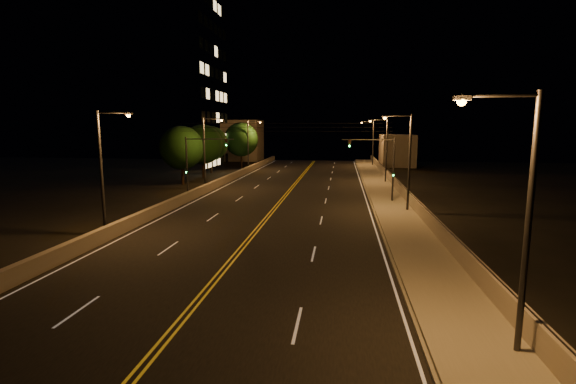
# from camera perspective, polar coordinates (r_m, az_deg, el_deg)

# --- Properties ---
(ground) EXTENTS (160.00, 160.00, 0.00)m
(ground) POSITION_cam_1_polar(r_m,az_deg,el_deg) (16.38, -16.07, -18.47)
(ground) COLOR black
(ground) RESTS_ON ground
(road) EXTENTS (18.00, 120.00, 0.02)m
(road) POSITION_cam_1_polar(r_m,az_deg,el_deg) (34.63, -2.86, -3.50)
(road) COLOR black
(road) RESTS_ON ground
(sidewalk) EXTENTS (3.60, 120.00, 0.30)m
(sidewalk) POSITION_cam_1_polar(r_m,az_deg,el_deg) (34.40, 15.17, -3.65)
(sidewalk) COLOR gray
(sidewalk) RESTS_ON ground
(curb) EXTENTS (0.14, 120.00, 0.15)m
(curb) POSITION_cam_1_polar(r_m,az_deg,el_deg) (34.20, 12.06, -3.73)
(curb) COLOR gray
(curb) RESTS_ON ground
(parapet_wall) EXTENTS (0.30, 120.00, 1.00)m
(parapet_wall) POSITION_cam_1_polar(r_m,az_deg,el_deg) (34.53, 17.93, -2.62)
(parapet_wall) COLOR gray
(parapet_wall) RESTS_ON sidewalk
(jersey_barrier) EXTENTS (0.45, 120.00, 0.94)m
(jersey_barrier) POSITION_cam_1_polar(r_m,az_deg,el_deg) (37.31, -17.08, -2.26)
(jersey_barrier) COLOR gray
(jersey_barrier) RESTS_ON ground
(distant_building_right) EXTENTS (6.00, 10.00, 5.97)m
(distant_building_right) POSITION_cam_1_polar(r_m,az_deg,el_deg) (83.39, 14.65, 5.55)
(distant_building_right) COLOR gray
(distant_building_right) RESTS_ON ground
(distant_building_left) EXTENTS (8.00, 8.00, 8.91)m
(distant_building_left) POSITION_cam_1_polar(r_m,az_deg,el_deg) (94.26, -6.19, 7.03)
(distant_building_left) COLOR gray
(distant_building_left) RESTS_ON ground
(parapet_rail) EXTENTS (0.06, 120.00, 0.06)m
(parapet_rail) POSITION_cam_1_polar(r_m,az_deg,el_deg) (34.43, 17.97, -1.76)
(parapet_rail) COLOR black
(parapet_rail) RESTS_ON parapet_wall
(lane_markings) EXTENTS (17.32, 116.00, 0.00)m
(lane_markings) POSITION_cam_1_polar(r_m,az_deg,el_deg) (34.56, -2.88, -3.50)
(lane_markings) COLOR silver
(lane_markings) RESTS_ON road
(streetlight_0) EXTENTS (2.55, 0.28, 8.52)m
(streetlight_0) POSITION_cam_1_polar(r_m,az_deg,el_deg) (14.64, 29.10, -2.00)
(streetlight_0) COLOR #2D2D33
(streetlight_0) RESTS_ON ground
(streetlight_1) EXTENTS (2.55, 0.28, 8.52)m
(streetlight_1) POSITION_cam_1_polar(r_m,az_deg,el_deg) (37.18, 15.86, 4.73)
(streetlight_1) COLOR #2D2D33
(streetlight_1) RESTS_ON ground
(streetlight_2) EXTENTS (2.55, 0.28, 8.52)m
(streetlight_2) POSITION_cam_1_polar(r_m,az_deg,el_deg) (56.12, 13.03, 6.14)
(streetlight_2) COLOR #2D2D33
(streetlight_2) RESTS_ON ground
(streetlight_3) EXTENTS (2.55, 0.28, 8.52)m
(streetlight_3) POSITION_cam_1_polar(r_m,az_deg,el_deg) (80.51, 11.36, 6.96)
(streetlight_3) COLOR #2D2D33
(streetlight_3) RESTS_ON ground
(streetlight_4) EXTENTS (2.55, 0.28, 8.52)m
(streetlight_4) POSITION_cam_1_polar(r_m,az_deg,el_deg) (30.93, -23.76, 3.54)
(streetlight_4) COLOR #2D2D33
(streetlight_4) RESTS_ON ground
(streetlight_5) EXTENTS (2.55, 0.28, 8.52)m
(streetlight_5) POSITION_cam_1_polar(r_m,az_deg,el_deg) (50.57, -11.07, 5.92)
(streetlight_5) COLOR #2D2D33
(streetlight_5) RESTS_ON ground
(streetlight_6) EXTENTS (2.55, 0.28, 8.52)m
(streetlight_6) POSITION_cam_1_polar(r_m,az_deg,el_deg) (73.05, -5.27, 6.92)
(streetlight_6) COLOR #2D2D33
(streetlight_6) RESTS_ON ground
(traffic_signal_right) EXTENTS (5.11, 0.31, 6.42)m
(traffic_signal_right) POSITION_cam_1_polar(r_m,az_deg,el_deg) (41.45, 12.90, 3.96)
(traffic_signal_right) COLOR #2D2D33
(traffic_signal_right) RESTS_ON ground
(traffic_signal_left) EXTENTS (5.11, 0.31, 6.42)m
(traffic_signal_left) POSITION_cam_1_polar(r_m,az_deg,el_deg) (43.86, -12.51, 4.23)
(traffic_signal_left) COLOR #2D2D33
(traffic_signal_left) RESTS_ON ground
(overhead_wires) EXTENTS (22.00, 0.03, 0.83)m
(overhead_wires) POSITION_cam_1_polar(r_m,az_deg,el_deg) (43.21, -0.67, 8.85)
(overhead_wires) COLOR black
(building_tower) EXTENTS (24.00, 15.00, 29.46)m
(building_tower) POSITION_cam_1_polar(r_m,az_deg,el_deg) (73.75, -19.19, 13.65)
(building_tower) COLOR gray
(building_tower) RESTS_ON ground
(tree_0) EXTENTS (5.59, 5.59, 7.58)m
(tree_0) POSITION_cam_1_polar(r_m,az_deg,el_deg) (55.60, -14.35, 5.88)
(tree_0) COLOR black
(tree_0) RESTS_ON ground
(tree_1) EXTENTS (5.76, 5.76, 7.81)m
(tree_1) POSITION_cam_1_polar(r_m,az_deg,el_deg) (62.18, -11.60, 6.40)
(tree_1) COLOR black
(tree_1) RESTS_ON ground
(tree_2) EXTENTS (5.61, 5.61, 7.60)m
(tree_2) POSITION_cam_1_polar(r_m,az_deg,el_deg) (68.87, -10.55, 6.55)
(tree_2) COLOR black
(tree_2) RESTS_ON ground
(tree_3) EXTENTS (6.09, 6.09, 8.25)m
(tree_3) POSITION_cam_1_polar(r_m,az_deg,el_deg) (75.83, -6.42, 7.15)
(tree_3) COLOR black
(tree_3) RESTS_ON ground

